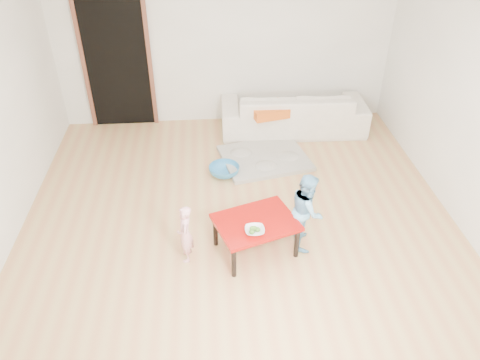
{
  "coord_description": "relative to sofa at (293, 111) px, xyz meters",
  "views": [
    {
      "loc": [
        -0.33,
        -4.29,
        3.5
      ],
      "look_at": [
        0.0,
        -0.2,
        0.65
      ],
      "focal_mm": 35.0,
      "sensor_mm": 36.0,
      "label": 1
    }
  ],
  "objects": [
    {
      "name": "floor",
      "position": [
        -1.0,
        -2.05,
        -0.32
      ],
      "size": [
        5.0,
        5.0,
        0.01
      ],
      "primitive_type": "cube",
      "color": "tan",
      "rests_on": "ground"
    },
    {
      "name": "back_wall",
      "position": [
        -1.0,
        0.45,
        0.98
      ],
      "size": [
        5.0,
        0.02,
        2.6
      ],
      "primitive_type": "cube",
      "color": "white",
      "rests_on": "floor"
    },
    {
      "name": "right_wall",
      "position": [
        1.5,
        -2.05,
        0.98
      ],
      "size": [
        0.02,
        5.0,
        2.6
      ],
      "primitive_type": "cube",
      "color": "white",
      "rests_on": "floor"
    },
    {
      "name": "doorway",
      "position": [
        -2.6,
        0.43,
        0.71
      ],
      "size": [
        1.02,
        0.08,
        2.11
      ],
      "primitive_type": null,
      "color": "brown",
      "rests_on": "back_wall"
    },
    {
      "name": "sofa",
      "position": [
        0.0,
        0.0,
        0.0
      ],
      "size": [
        2.2,
        0.91,
        0.63
      ],
      "primitive_type": "imported",
      "rotation": [
        0.0,
        0.0,
        3.11
      ],
      "color": "beige",
      "rests_on": "floor"
    },
    {
      "name": "cushion",
      "position": [
        -0.42,
        -0.28,
        0.17
      ],
      "size": [
        0.6,
        0.55,
        0.13
      ],
      "primitive_type": "cube",
      "rotation": [
        0.0,
        0.0,
        0.24
      ],
      "color": "orange",
      "rests_on": "sofa"
    },
    {
      "name": "red_table",
      "position": [
        -0.86,
        -2.65,
        -0.11
      ],
      "size": [
        0.97,
        0.84,
        0.41
      ],
      "primitive_type": null,
      "rotation": [
        0.0,
        0.0,
        0.33
      ],
      "color": "#9C0D08",
      "rests_on": "floor"
    },
    {
      "name": "bowl",
      "position": [
        -0.9,
        -2.83,
        0.11
      ],
      "size": [
        0.2,
        0.2,
        0.05
      ],
      "primitive_type": "imported",
      "color": "white",
      "rests_on": "red_table"
    },
    {
      "name": "broccoli",
      "position": [
        -0.9,
        -2.83,
        0.12
      ],
      "size": [
        0.12,
        0.12,
        0.06
      ],
      "primitive_type": null,
      "color": "#2D5919",
      "rests_on": "red_table"
    },
    {
      "name": "child_pink",
      "position": [
        -1.59,
        -2.71,
        0.02
      ],
      "size": [
        0.17,
        0.25,
        0.67
      ],
      "primitive_type": "imported",
      "rotation": [
        0.0,
        0.0,
        -1.54
      ],
      "color": "#FF7482",
      "rests_on": "floor"
    },
    {
      "name": "child_blue",
      "position": [
        -0.31,
        -2.56,
        0.12
      ],
      "size": [
        0.4,
        0.48,
        0.88
      ],
      "primitive_type": "imported",
      "rotation": [
        0.0,
        0.0,
        1.4
      ],
      "color": "#579CCA",
      "rests_on": "floor"
    },
    {
      "name": "basin",
      "position": [
        -1.12,
        -1.17,
        -0.25
      ],
      "size": [
        0.41,
        0.41,
        0.13
      ],
      "primitive_type": "imported",
      "color": "teal",
      "rests_on": "floor"
    },
    {
      "name": "blanket",
      "position": [
        -0.54,
        -0.85,
        -0.29
      ],
      "size": [
        1.32,
        1.17,
        0.06
      ],
      "primitive_type": null,
      "rotation": [
        0.0,
        0.0,
        0.21
      ],
      "color": "#ADA899",
      "rests_on": "floor"
    }
  ]
}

